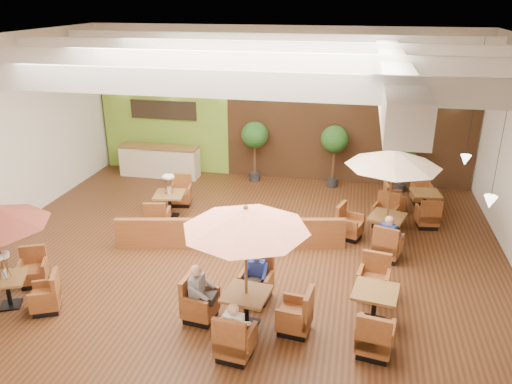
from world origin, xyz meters
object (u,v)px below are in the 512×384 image
(table_3, at_px, (170,202))
(topiary_0, at_px, (255,137))
(diner_3, at_px, (389,233))
(diner_1, at_px, (256,271))
(table_4, at_px, (374,307))
(diner_0, at_px, (234,324))
(diner_2, at_px, (199,288))
(diner_4, at_px, (389,234))
(service_counter, at_px, (160,161))
(table_5, at_px, (415,203))
(table_1, at_px, (246,247))
(booth_divider, at_px, (230,233))
(topiary_1, at_px, (334,142))
(table_2, at_px, (389,175))
(topiary_2, at_px, (404,149))

(table_3, height_order, topiary_0, topiary_0)
(diner_3, bearing_deg, diner_1, -114.34)
(table_4, height_order, diner_0, diner_0)
(table_3, relative_size, diner_2, 3.24)
(diner_4, bearing_deg, service_counter, 169.87)
(table_4, xyz_separation_m, table_5, (1.34, 6.06, -0.03))
(table_1, distance_m, table_5, 7.91)
(booth_divider, height_order, topiary_0, topiary_0)
(table_1, bearing_deg, topiary_1, 88.59)
(table_2, xyz_separation_m, diner_1, (-2.90, -3.52, -1.25))
(table_3, bearing_deg, diner_3, -21.91)
(table_5, bearing_deg, table_4, -110.53)
(table_4, height_order, topiary_0, topiary_0)
(table_5, distance_m, diner_4, 3.34)
(table_3, xyz_separation_m, diner_2, (2.53, -4.85, 0.28))
(service_counter, relative_size, topiary_0, 1.33)
(diner_2, height_order, diner_4, diner_2)
(table_3, xyz_separation_m, table_4, (6.14, -4.22, -0.11))
(service_counter, relative_size, table_4, 1.08)
(topiary_2, distance_m, diner_4, 5.17)
(booth_divider, distance_m, table_3, 2.83)
(diner_1, bearing_deg, topiary_2, -114.54)
(topiary_2, bearing_deg, table_1, -112.77)
(diner_4, bearing_deg, topiary_0, 152.71)
(table_3, distance_m, diner_0, 6.85)
(table_2, bearing_deg, diner_1, -111.80)
(table_1, distance_m, diner_3, 4.74)
(diner_4, bearing_deg, table_1, -109.84)
(topiary_0, bearing_deg, booth_divider, -85.17)
(diner_4, bearing_deg, diner_3, -69.66)
(table_5, bearing_deg, diner_2, -134.53)
(booth_divider, relative_size, diner_2, 7.36)
(topiary_2, bearing_deg, table_3, -152.42)
(table_3, distance_m, diner_3, 6.65)
(table_4, height_order, topiary_2, topiary_2)
(topiary_2, xyz_separation_m, diner_3, (-0.63, -5.06, -0.79))
(service_counter, bearing_deg, table_3, -63.66)
(diner_2, bearing_deg, table_2, 140.41)
(diner_0, bearing_deg, diner_4, 63.13)
(table_2, xyz_separation_m, diner_2, (-3.91, -4.53, -1.20))
(diner_0, height_order, diner_1, diner_0)
(table_4, xyz_separation_m, diner_2, (-3.61, -0.63, 0.39))
(diner_3, bearing_deg, diner_2, -113.05)
(table_3, relative_size, diner_1, 3.83)
(service_counter, height_order, table_1, table_1)
(table_2, distance_m, table_4, 4.22)
(table_5, distance_m, diner_0, 8.66)
(table_1, distance_m, topiary_0, 8.74)
(diner_0, relative_size, diner_3, 0.98)
(diner_4, bearing_deg, topiary_1, 129.43)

